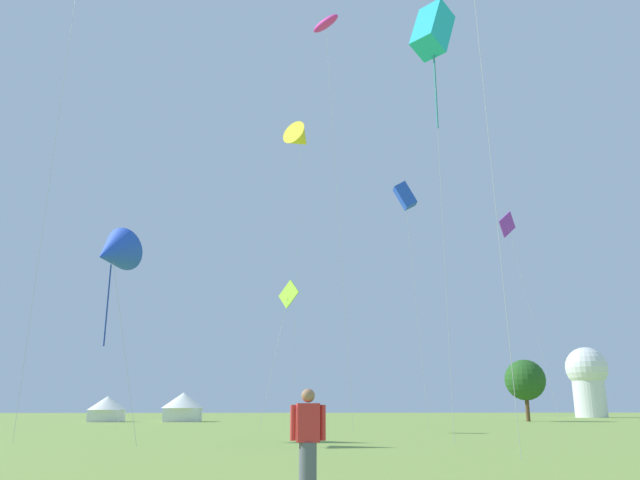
% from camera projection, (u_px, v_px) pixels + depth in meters
% --- Properties ---
extents(kite_yellow_delta, '(4.14, 4.20, 31.27)m').
position_uv_depth(kite_yellow_delta, '(300.00, 139.00, 67.13)').
color(kite_yellow_delta, yellow).
rests_on(kite_yellow_delta, ground).
extents(kite_blue_box, '(1.86, 2.37, 18.75)m').
position_uv_depth(kite_blue_box, '(405.00, 196.00, 49.16)').
color(kite_blue_box, blue).
rests_on(kite_blue_box, ground).
extents(kite_magenta_parafoil, '(2.90, 2.94, 30.62)m').
position_uv_depth(kite_magenta_parafoil, '(326.00, 24.00, 47.97)').
color(kite_magenta_parafoil, '#E02DA3').
rests_on(kite_magenta_parafoil, ground).
extents(kite_purple_diamond, '(3.43, 2.99, 19.58)m').
position_uv_depth(kite_purple_diamond, '(508.00, 226.00, 59.09)').
color(kite_purple_diamond, purple).
rests_on(kite_purple_diamond, ground).
extents(kite_blue_delta, '(3.16, 2.93, 9.07)m').
position_uv_depth(kite_blue_delta, '(112.00, 253.00, 26.61)').
color(kite_blue_delta, blue).
rests_on(kite_blue_delta, ground).
extents(kite_lime_diamond, '(2.37, 3.06, 9.51)m').
position_uv_depth(kite_lime_diamond, '(288.00, 295.00, 40.04)').
color(kite_lime_diamond, '#99DB2D').
rests_on(kite_lime_diamond, ground).
extents(kite_cyan_box, '(2.69, 2.54, 21.88)m').
position_uv_depth(kite_cyan_box, '(432.00, 31.00, 32.17)').
color(kite_cyan_box, '#1EB7CC').
rests_on(kite_cyan_box, ground).
extents(person_spectator, '(0.57, 0.28, 1.73)m').
position_uv_depth(person_spectator, '(308.00, 446.00, 9.84)').
color(person_spectator, '#565B66').
rests_on(person_spectator, ground).
extents(festival_tent_left, '(4.14, 4.14, 2.69)m').
position_uv_depth(festival_tent_left, '(107.00, 407.00, 66.96)').
color(festival_tent_left, white).
rests_on(festival_tent_left, ground).
extents(festival_tent_center, '(4.74, 4.74, 3.08)m').
position_uv_depth(festival_tent_center, '(183.00, 405.00, 67.72)').
color(festival_tent_center, white).
rests_on(festival_tent_center, ground).
extents(observatory_dome, '(6.40, 6.40, 10.80)m').
position_uv_depth(observatory_dome, '(588.00, 378.00, 97.72)').
color(observatory_dome, white).
rests_on(observatory_dome, ground).
extents(tree_distant_left, '(4.48, 4.48, 6.72)m').
position_uv_depth(tree_distant_left, '(525.00, 380.00, 69.60)').
color(tree_distant_left, brown).
rests_on(tree_distant_left, ground).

